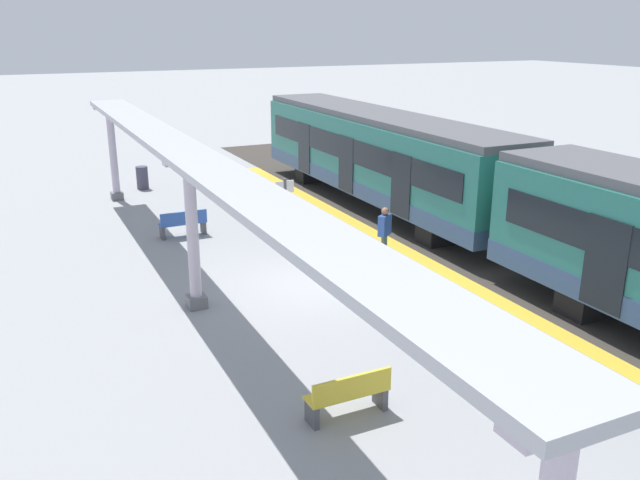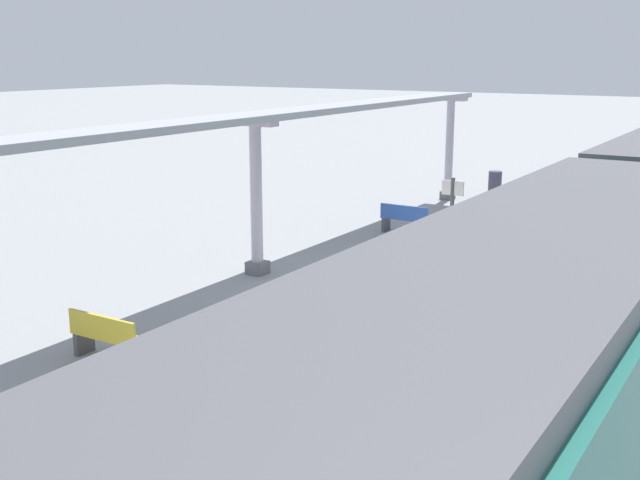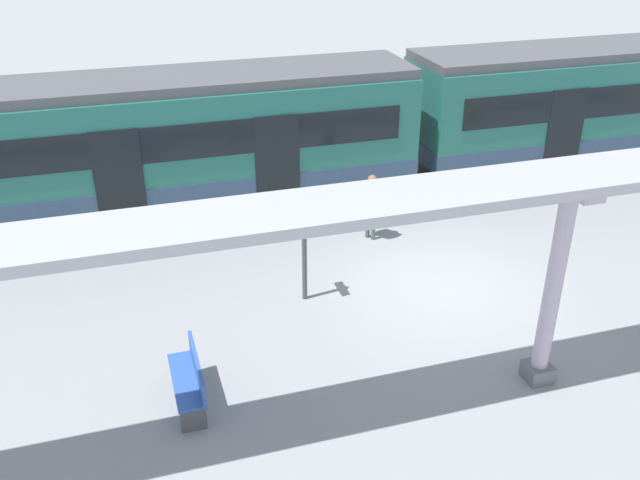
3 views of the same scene
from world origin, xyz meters
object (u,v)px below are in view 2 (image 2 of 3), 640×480
object	(u,v)px
canopy_pillar_nearest	(449,148)
canopy_pillar_second	(256,198)
passenger_waiting_near_edge	(506,257)
train_far_carriage	(459,474)
bench_mid_platform	(108,337)
bench_near_end	(406,219)
trash_bin	(495,184)
platform_info_sign	(452,213)

from	to	relation	value
canopy_pillar_nearest	canopy_pillar_second	distance (m)	11.53
canopy_pillar_nearest	passenger_waiting_near_edge	xyz separation A→B (m)	(-5.74, 10.65, -0.83)
train_far_carriage	bench_mid_platform	distance (m)	8.39
canopy_pillar_second	bench_near_end	distance (m)	5.97
passenger_waiting_near_edge	canopy_pillar_nearest	bearing A→B (deg)	-61.69
canopy_pillar_nearest	trash_bin	xyz separation A→B (m)	(-1.26, -1.37, -1.37)
train_far_carriage	bench_near_end	bearing A→B (deg)	-62.90
platform_info_sign	canopy_pillar_nearest	bearing A→B (deg)	-66.82
passenger_waiting_near_edge	bench_near_end	bearing A→B (deg)	-46.33
canopy_pillar_nearest	platform_info_sign	distance (m)	9.19
bench_near_end	trash_bin	distance (m)	7.21
canopy_pillar_nearest	passenger_waiting_near_edge	bearing A→B (deg)	118.31
bench_near_end	bench_mid_platform	world-z (taller)	same
bench_near_end	trash_bin	bearing A→B (deg)	-90.97
canopy_pillar_nearest	trash_bin	distance (m)	2.31
canopy_pillar_nearest	trash_bin	bearing A→B (deg)	-132.70
bench_near_end	trash_bin	size ratio (longest dim) A/B	1.59
train_far_carriage	canopy_pillar_second	bearing A→B (deg)	-46.19
bench_near_end	passenger_waiting_near_edge	xyz separation A→B (m)	(-4.60, 4.81, 0.57)
bench_mid_platform	passenger_waiting_near_edge	size ratio (longest dim) A/B	0.93
canopy_pillar_second	bench_mid_platform	world-z (taller)	canopy_pillar_second
bench_near_end	platform_info_sign	bearing A→B (deg)	133.55
trash_bin	bench_near_end	bearing A→B (deg)	89.03
bench_near_end	trash_bin	xyz separation A→B (m)	(-0.12, -7.21, 0.03)
canopy_pillar_second	bench_mid_platform	bearing A→B (deg)	100.86
canopy_pillar_second	passenger_waiting_near_edge	size ratio (longest dim) A/B	2.25
bench_mid_platform	canopy_pillar_second	bearing A→B (deg)	-79.14
canopy_pillar_second	platform_info_sign	size ratio (longest dim) A/B	1.65
train_far_carriage	platform_info_sign	bearing A→B (deg)	-67.32
train_far_carriage	canopy_pillar_nearest	distance (m)	22.35
platform_info_sign	canopy_pillar_second	bearing A→B (deg)	40.61
train_far_carriage	platform_info_sign	size ratio (longest dim) A/B	6.78
train_far_carriage	canopy_pillar_second	distance (m)	12.56
canopy_pillar_nearest	bench_near_end	xyz separation A→B (m)	(-1.14, 5.84, -1.40)
bench_near_end	platform_info_sign	xyz separation A→B (m)	(-2.47, 2.60, 0.89)
train_far_carriage	bench_mid_platform	bearing A→B (deg)	-23.50
bench_near_end	platform_info_sign	distance (m)	3.69
bench_mid_platform	trash_bin	xyz separation A→B (m)	(-0.16, -18.66, 0.03)
train_far_carriage	passenger_waiting_near_edge	world-z (taller)	train_far_carriage
train_far_carriage	platform_info_sign	xyz separation A→B (m)	(5.08, -12.16, -0.51)
train_far_carriage	bench_near_end	size ratio (longest dim) A/B	9.91
canopy_pillar_nearest	passenger_waiting_near_edge	distance (m)	12.13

